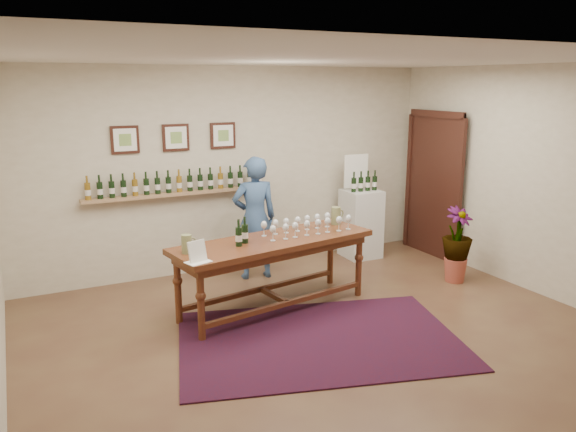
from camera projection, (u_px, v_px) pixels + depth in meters
name	position (u px, v px, depth m)	size (l,w,h in m)	color
ground	(322.00, 333.00, 5.93)	(6.00, 6.00, 0.00)	#4D2E22
room_shell	(385.00, 185.00, 8.21)	(6.00, 6.00, 6.00)	beige
rug	(319.00, 340.00, 5.76)	(2.83, 1.89, 0.02)	#4A0D16
tasting_table	(274.00, 250.00, 6.42)	(2.47, 1.13, 0.84)	#4F2A13
table_glasses	(302.00, 226.00, 6.60)	(1.35, 0.31, 0.19)	silver
table_bottles	(242.00, 232.00, 6.14)	(0.26, 0.15, 0.28)	black
pitcher_left	(187.00, 244.00, 5.83)	(0.13, 0.13, 0.20)	olive
pitcher_right	(336.00, 216.00, 7.03)	(0.14, 0.14, 0.22)	olive
menu_card	(197.00, 251.00, 5.55)	(0.24, 0.17, 0.21)	white
display_pedestal	(361.00, 224.00, 8.44)	(0.51, 0.51, 1.02)	silver
pedestal_bottles	(364.00, 180.00, 8.23)	(0.34, 0.09, 0.34)	black
info_sign	(356.00, 171.00, 8.37)	(0.40, 0.02, 0.55)	white
potted_plant	(457.00, 245.00, 7.36)	(0.50, 0.50, 0.87)	#A44736
person	(255.00, 218.00, 7.45)	(0.60, 0.39, 1.65)	#35527E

